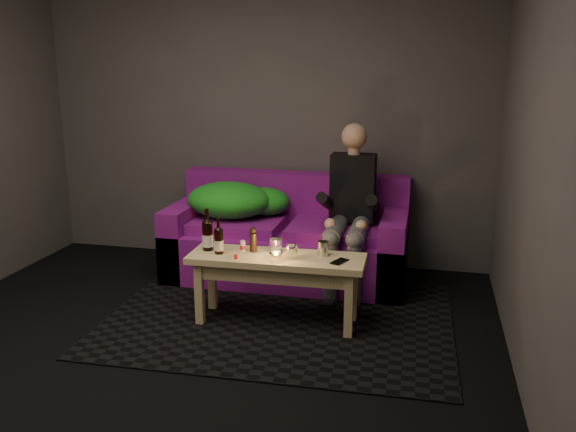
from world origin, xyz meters
name	(u,v)px	position (x,y,z in m)	size (l,w,h in m)	color
floor	(164,375)	(0.00, 0.00, 0.00)	(4.50, 4.50, 0.00)	black
room	(183,85)	(0.00, 0.47, 1.64)	(4.50, 4.50, 4.50)	silver
rug	(279,319)	(0.46, 0.91, 0.01)	(2.41, 1.75, 0.01)	black
sofa	(288,241)	(0.33, 1.82, 0.30)	(1.96, 0.88, 0.84)	#771182
green_blanket	(235,201)	(-0.13, 1.81, 0.63)	(0.86, 0.59, 0.29)	#1D911A
person	(350,206)	(0.86, 1.66, 0.68)	(0.35, 0.81, 1.31)	black
coffee_table	(277,268)	(0.46, 0.86, 0.41)	(1.21, 0.41, 0.49)	#D5C27D
beer_bottle_a	(208,235)	(-0.04, 0.88, 0.60)	(0.08, 0.08, 0.30)	black
beer_bottle_b	(219,241)	(0.07, 0.82, 0.59)	(0.06, 0.06, 0.25)	black
salt_shaker	(243,246)	(0.21, 0.91, 0.53)	(0.04, 0.04, 0.08)	silver
pepper_mill	(253,242)	(0.28, 0.92, 0.56)	(0.05, 0.05, 0.13)	black
tumbler_back	(276,246)	(0.44, 0.91, 0.54)	(0.09, 0.09, 0.10)	white
tealight	(276,255)	(0.48, 0.79, 0.52)	(0.07, 0.07, 0.05)	white
tumbler_front	(292,252)	(0.58, 0.83, 0.54)	(0.08, 0.08, 0.09)	white
steel_cup	(323,249)	(0.77, 0.94, 0.54)	(0.08, 0.08, 0.10)	silver
smartphone	(340,262)	(0.90, 0.83, 0.50)	(0.07, 0.14, 0.01)	black
red_lighter	(236,257)	(0.21, 0.76, 0.50)	(0.02, 0.07, 0.01)	red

